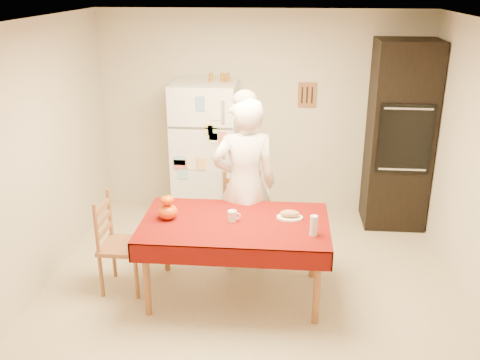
# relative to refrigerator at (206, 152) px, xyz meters

# --- Properties ---
(floor) EXTENTS (4.50, 4.50, 0.00)m
(floor) POSITION_rel_refrigerator_xyz_m (0.65, -1.88, -0.85)
(floor) COLOR tan
(floor) RESTS_ON ground
(room_shell) EXTENTS (4.02, 4.52, 2.51)m
(room_shell) POSITION_rel_refrigerator_xyz_m (0.65, -1.88, 0.77)
(room_shell) COLOR beige
(room_shell) RESTS_ON ground
(refrigerator) EXTENTS (0.75, 0.74, 1.70)m
(refrigerator) POSITION_rel_refrigerator_xyz_m (0.00, 0.00, 0.00)
(refrigerator) COLOR white
(refrigerator) RESTS_ON floor
(oven_cabinet) EXTENTS (0.70, 0.62, 2.20)m
(oven_cabinet) POSITION_rel_refrigerator_xyz_m (2.28, 0.05, 0.25)
(oven_cabinet) COLOR black
(oven_cabinet) RESTS_ON floor
(dining_table) EXTENTS (1.70, 1.00, 0.76)m
(dining_table) POSITION_rel_refrigerator_xyz_m (0.52, -1.73, -0.16)
(dining_table) COLOR brown
(dining_table) RESTS_ON floor
(chair_far) EXTENTS (0.49, 0.47, 0.95)m
(chair_far) POSITION_rel_refrigerator_xyz_m (0.53, -0.99, -0.34)
(chair_far) COLOR brown
(chair_far) RESTS_ON floor
(chair_left) EXTENTS (0.41, 0.43, 0.95)m
(chair_left) POSITION_rel_refrigerator_xyz_m (-0.61, -1.70, -0.34)
(chair_left) COLOR brown
(chair_left) RESTS_ON floor
(seated_woman) EXTENTS (0.74, 0.57, 1.80)m
(seated_woman) POSITION_rel_refrigerator_xyz_m (0.57, -1.18, 0.05)
(seated_woman) COLOR white
(seated_woman) RESTS_ON floor
(coffee_mug) EXTENTS (0.08, 0.08, 0.10)m
(coffee_mug) POSITION_rel_refrigerator_xyz_m (0.50, -1.72, -0.04)
(coffee_mug) COLOR silver
(coffee_mug) RESTS_ON dining_table
(pumpkin_lower) EXTENTS (0.18, 0.18, 0.14)m
(pumpkin_lower) POSITION_rel_refrigerator_xyz_m (-0.10, -1.72, -0.02)
(pumpkin_lower) COLOR #E45B05
(pumpkin_lower) RESTS_ON dining_table
(pumpkin_upper) EXTENTS (0.12, 0.12, 0.09)m
(pumpkin_upper) POSITION_rel_refrigerator_xyz_m (-0.10, -1.72, 0.09)
(pumpkin_upper) COLOR #CB4704
(pumpkin_upper) RESTS_ON pumpkin_lower
(wine_glass) EXTENTS (0.07, 0.07, 0.18)m
(wine_glass) POSITION_rel_refrigerator_xyz_m (1.22, -1.93, -0.00)
(wine_glass) COLOR white
(wine_glass) RESTS_ON dining_table
(bread_plate) EXTENTS (0.24, 0.24, 0.02)m
(bread_plate) POSITION_rel_refrigerator_xyz_m (1.02, -1.62, -0.08)
(bread_plate) COLOR white
(bread_plate) RESTS_ON dining_table
(bread_loaf) EXTENTS (0.18, 0.10, 0.06)m
(bread_loaf) POSITION_rel_refrigerator_xyz_m (1.02, -1.62, -0.04)
(bread_loaf) COLOR tan
(bread_loaf) RESTS_ON bread_plate
(spice_jar_left) EXTENTS (0.05, 0.05, 0.10)m
(spice_jar_left) POSITION_rel_refrigerator_xyz_m (0.07, 0.05, 0.90)
(spice_jar_left) COLOR #8E6019
(spice_jar_left) RESTS_ON refrigerator
(spice_jar_mid) EXTENTS (0.05, 0.05, 0.10)m
(spice_jar_mid) POSITION_rel_refrigerator_xyz_m (0.21, 0.05, 0.90)
(spice_jar_mid) COLOR #90581A
(spice_jar_mid) RESTS_ON refrigerator
(spice_jar_right) EXTENTS (0.05, 0.05, 0.10)m
(spice_jar_right) POSITION_rel_refrigerator_xyz_m (0.27, 0.05, 0.90)
(spice_jar_right) COLOR brown
(spice_jar_right) RESTS_ON refrigerator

